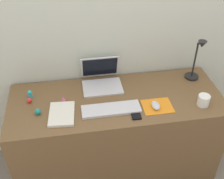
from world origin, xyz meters
TOP-DOWN VIEW (x-y plane):
  - ground_plane at (0.00, 0.00)m, footprint 6.00×6.00m
  - back_wall at (0.00, 0.34)m, footprint 2.77×0.05m
  - desk at (0.00, 0.00)m, footprint 1.57×0.61m
  - laptop at (-0.08, 0.21)m, footprint 0.30×0.27m
  - keyboard at (-0.06, -0.12)m, footprint 0.41×0.13m
  - mousepad at (0.27, -0.13)m, footprint 0.21×0.17m
  - mouse at (0.25, -0.14)m, footprint 0.06×0.10m
  - cell_phone at (0.10, -0.18)m, footprint 0.07×0.13m
  - desk_lamp at (0.65, 0.15)m, footprint 0.11×0.15m
  - notebook_pad at (-0.40, -0.11)m, footprint 0.19×0.25m
  - coffee_mug at (0.59, -0.17)m, footprint 0.08×0.08m
  - toy_figurine_pink at (-0.38, 0.04)m, footprint 0.03×0.03m
  - toy_figurine_red at (-0.62, 0.06)m, footprint 0.04×0.04m
  - toy_figurine_cyan at (-0.62, 0.12)m, footprint 0.03×0.03m
  - toy_figurine_teal at (-0.56, -0.08)m, footprint 0.04×0.04m

SIDE VIEW (x-z plane):
  - ground_plane at x=0.00m, z-range 0.00..0.00m
  - desk at x=0.00m, z-range 0.00..0.74m
  - mousepad at x=0.27m, z-range 0.74..0.74m
  - cell_phone at x=0.10m, z-range 0.74..0.75m
  - keyboard at x=-0.06m, z-range 0.74..0.76m
  - notebook_pad at x=-0.40m, z-range 0.74..0.76m
  - back_wall at x=0.00m, z-range 0.00..1.52m
  - toy_figurine_pink at x=-0.38m, z-range 0.74..0.78m
  - toy_figurine_red at x=-0.62m, z-range 0.74..0.78m
  - mouse at x=0.25m, z-range 0.74..0.78m
  - toy_figurine_teal at x=-0.56m, z-range 0.74..0.78m
  - toy_figurine_cyan at x=-0.62m, z-range 0.74..0.80m
  - coffee_mug at x=0.59m, z-range 0.74..0.82m
  - laptop at x=-0.08m, z-range 0.69..0.90m
  - desk_lamp at x=0.65m, z-range 0.73..1.09m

